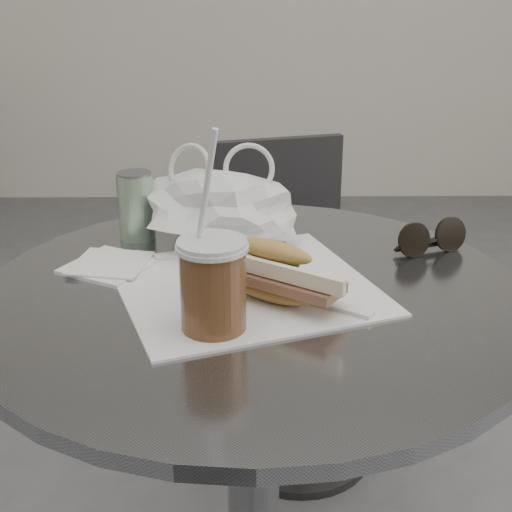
{
  "coord_description": "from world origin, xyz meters",
  "views": [
    {
      "loc": [
        -0.01,
        -0.69,
        1.15
      ],
      "look_at": [
        0.0,
        0.2,
        0.79
      ],
      "focal_mm": 50.0,
      "sensor_mm": 36.0,
      "label": 1
    }
  ],
  "objects_px": {
    "cafe_table": "(253,453)",
    "iced_coffee": "(213,285)",
    "drink_can": "(136,206)",
    "banh_mi": "(272,273)",
    "chair_far": "(295,324)",
    "sunglasses": "(431,240)"
  },
  "relations": [
    {
      "from": "cafe_table",
      "to": "iced_coffee",
      "type": "distance_m",
      "value": 0.36
    },
    {
      "from": "drink_can",
      "to": "banh_mi",
      "type": "bearing_deg",
      "value": -48.86
    },
    {
      "from": "chair_far",
      "to": "drink_can",
      "type": "xyz_separation_m",
      "value": [
        -0.29,
        -0.45,
        0.45
      ]
    },
    {
      "from": "banh_mi",
      "to": "chair_far",
      "type": "bearing_deg",
      "value": 117.92
    },
    {
      "from": "cafe_table",
      "to": "drink_can",
      "type": "bearing_deg",
      "value": 132.73
    },
    {
      "from": "sunglasses",
      "to": "drink_can",
      "type": "xyz_separation_m",
      "value": [
        -0.46,
        0.07,
        0.03
      ]
    },
    {
      "from": "cafe_table",
      "to": "iced_coffee",
      "type": "bearing_deg",
      "value": -112.15
    },
    {
      "from": "banh_mi",
      "to": "drink_can",
      "type": "xyz_separation_m",
      "value": [
        -0.21,
        0.24,
        0.01
      ]
    },
    {
      "from": "cafe_table",
      "to": "sunglasses",
      "type": "bearing_deg",
      "value": 25.58
    },
    {
      "from": "sunglasses",
      "to": "cafe_table",
      "type": "bearing_deg",
      "value": -176.51
    },
    {
      "from": "chair_far",
      "to": "iced_coffee",
      "type": "distance_m",
      "value": 0.91
    },
    {
      "from": "drink_can",
      "to": "iced_coffee",
      "type": "bearing_deg",
      "value": -66.79
    },
    {
      "from": "iced_coffee",
      "to": "sunglasses",
      "type": "distance_m",
      "value": 0.41
    },
    {
      "from": "cafe_table",
      "to": "drink_can",
      "type": "height_order",
      "value": "drink_can"
    },
    {
      "from": "iced_coffee",
      "to": "sunglasses",
      "type": "relative_size",
      "value": 2.11
    },
    {
      "from": "iced_coffee",
      "to": "drink_can",
      "type": "distance_m",
      "value": 0.35
    },
    {
      "from": "cafe_table",
      "to": "sunglasses",
      "type": "relative_size",
      "value": 6.41
    },
    {
      "from": "iced_coffee",
      "to": "chair_far",
      "type": "bearing_deg",
      "value": 78.6
    },
    {
      "from": "cafe_table",
      "to": "banh_mi",
      "type": "bearing_deg",
      "value": -58.36
    },
    {
      "from": "cafe_table",
      "to": "chair_far",
      "type": "height_order",
      "value": "chair_far"
    },
    {
      "from": "drink_can",
      "to": "chair_far",
      "type": "bearing_deg",
      "value": 56.82
    },
    {
      "from": "iced_coffee",
      "to": "drink_can",
      "type": "xyz_separation_m",
      "value": [
        -0.14,
        0.32,
        -0.01
      ]
    }
  ]
}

